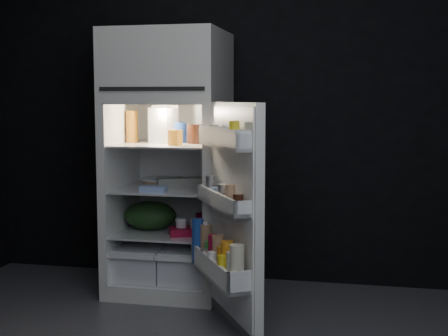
% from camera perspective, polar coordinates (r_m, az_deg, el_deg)
% --- Properties ---
extents(wall_back, '(4.00, 0.00, 2.70)m').
position_cam_1_polar(wall_back, '(4.52, 2.78, 6.63)').
color(wall_back, black).
rests_on(wall_back, ground).
extents(refrigerator, '(0.76, 0.71, 1.78)m').
position_cam_1_polar(refrigerator, '(4.29, -4.98, 1.34)').
color(refrigerator, white).
rests_on(refrigerator, ground).
extents(fridge_door, '(0.53, 0.72, 1.22)m').
position_cam_1_polar(fridge_door, '(3.51, 0.50, -4.35)').
color(fridge_door, white).
rests_on(fridge_door, ground).
extents(milk_jug, '(0.18, 0.18, 0.24)m').
position_cam_1_polar(milk_jug, '(4.28, -5.57, 3.88)').
color(milk_jug, white).
rests_on(milk_jug, refrigerator).
extents(mayo_jar, '(0.12, 0.12, 0.14)m').
position_cam_1_polar(mayo_jar, '(4.31, -4.12, 3.25)').
color(mayo_jar, '#1C419B').
rests_on(mayo_jar, refrigerator).
extents(jam_jar, '(0.14, 0.14, 0.13)m').
position_cam_1_polar(jam_jar, '(4.22, -2.63, 3.12)').
color(jam_jar, black).
rests_on(jam_jar, refrigerator).
extents(amber_bottle, '(0.10, 0.10, 0.22)m').
position_cam_1_polar(amber_bottle, '(4.38, -8.41, 3.77)').
color(amber_bottle, '#AE6A1B').
rests_on(amber_bottle, refrigerator).
extents(small_carton, '(0.09, 0.08, 0.10)m').
position_cam_1_polar(small_carton, '(4.09, -4.47, 2.79)').
color(small_carton, orange).
rests_on(small_carton, refrigerator).
extents(egg_carton, '(0.32, 0.23, 0.07)m').
position_cam_1_polar(egg_carton, '(4.23, -4.09, -1.37)').
color(egg_carton, gray).
rests_on(egg_carton, refrigerator).
extents(pie, '(0.29, 0.29, 0.04)m').
position_cam_1_polar(pie, '(4.39, -5.55, -1.30)').
color(pie, '#A47A56').
rests_on(pie, refrigerator).
extents(flat_package, '(0.17, 0.09, 0.04)m').
position_cam_1_polar(flat_package, '(4.07, -6.47, -1.91)').
color(flat_package, '#829CCA').
rests_on(flat_package, refrigerator).
extents(wrapped_pkg, '(0.14, 0.12, 0.05)m').
position_cam_1_polar(wrapped_pkg, '(4.34, -2.86, -1.30)').
color(wrapped_pkg, beige).
rests_on(wrapped_pkg, refrigerator).
extents(produce_bag, '(0.45, 0.41, 0.20)m').
position_cam_1_polar(produce_bag, '(4.36, -6.74, -4.32)').
color(produce_bag, '#193815').
rests_on(produce_bag, refrigerator).
extents(yogurt_tray, '(0.30, 0.24, 0.05)m').
position_cam_1_polar(yogurt_tray, '(4.17, -3.13, -5.80)').
color(yogurt_tray, maroon).
rests_on(yogurt_tray, refrigerator).
extents(small_can_red, '(0.08, 0.08, 0.09)m').
position_cam_1_polar(small_can_red, '(4.47, -2.20, -4.71)').
color(small_can_red, maroon).
rests_on(small_can_red, refrigerator).
extents(small_can_silver, '(0.07, 0.07, 0.09)m').
position_cam_1_polar(small_can_silver, '(4.36, -1.15, -4.98)').
color(small_can_silver, '#B9B9BD').
rests_on(small_can_silver, refrigerator).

